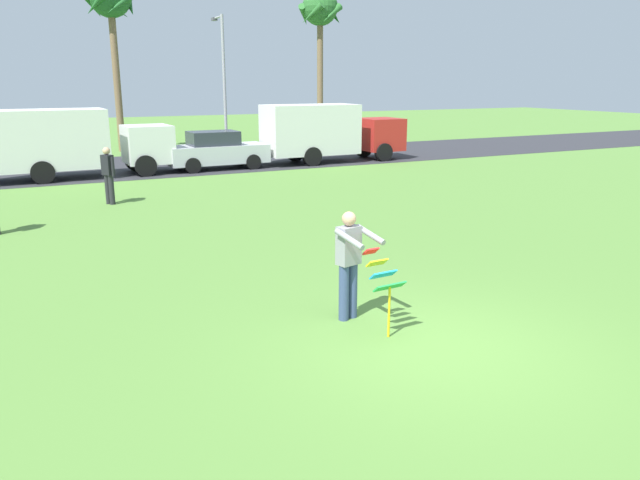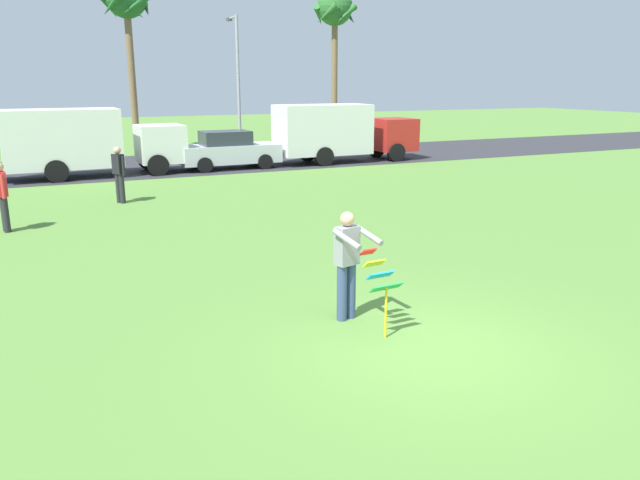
# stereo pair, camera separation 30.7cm
# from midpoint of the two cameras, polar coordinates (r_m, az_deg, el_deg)

# --- Properties ---
(ground_plane) EXTENTS (120.00, 120.00, 0.00)m
(ground_plane) POSITION_cam_midpoint_polar(r_m,az_deg,el_deg) (8.93, 9.70, -9.72)
(ground_plane) COLOR #568438
(road_strip) EXTENTS (120.00, 8.00, 0.01)m
(road_strip) POSITION_cam_midpoint_polar(r_m,az_deg,el_deg) (28.38, -16.18, 6.68)
(road_strip) COLOR #2D2D33
(road_strip) RESTS_ON ground
(person_kite_flyer) EXTENTS (0.66, 0.74, 1.73)m
(person_kite_flyer) POSITION_cam_midpoint_polar(r_m,az_deg,el_deg) (9.44, 1.83, -1.99)
(person_kite_flyer) COLOR #384772
(person_kite_flyer) RESTS_ON ground
(kite_held) EXTENTS (0.52, 0.65, 1.25)m
(kite_held) POSITION_cam_midpoint_polar(r_m,az_deg,el_deg) (8.95, 4.95, -3.58)
(kite_held) COLOR red
(kite_held) RESTS_ON ground
(parked_truck_white_box) EXTENTS (6.77, 2.29, 2.62)m
(parked_truck_white_box) POSITION_cam_midpoint_polar(r_m,az_deg,el_deg) (25.47, -22.52, 8.50)
(parked_truck_white_box) COLOR silver
(parked_truck_white_box) RESTS_ON ground
(parked_car_silver) EXTENTS (4.22, 1.88, 1.60)m
(parked_car_silver) POSITION_cam_midpoint_polar(r_m,az_deg,el_deg) (26.52, -9.98, 8.19)
(parked_car_silver) COLOR silver
(parked_car_silver) RESTS_ON ground
(parked_truck_red_cab) EXTENTS (6.71, 2.15, 2.62)m
(parked_truck_red_cab) POSITION_cam_midpoint_polar(r_m,az_deg,el_deg) (28.37, 0.31, 10.11)
(parked_truck_red_cab) COLOR #B2231E
(parked_truck_red_cab) RESTS_ON ground
(palm_tree_right_near) EXTENTS (2.58, 2.71, 8.82)m
(palm_tree_right_near) POSITION_cam_midpoint_polar(r_m,az_deg,el_deg) (34.71, -19.21, 20.05)
(palm_tree_right_near) COLOR brown
(palm_tree_right_near) RESTS_ON ground
(palm_tree_centre_far) EXTENTS (2.58, 2.71, 8.88)m
(palm_tree_centre_far) POSITION_cam_midpoint_polar(r_m,az_deg,el_deg) (38.28, -0.24, 20.31)
(palm_tree_centre_far) COLOR brown
(palm_tree_centre_far) RESTS_ON ground
(streetlight_pole) EXTENTS (0.24, 1.65, 7.00)m
(streetlight_pole) POSITION_cam_midpoint_polar(r_m,az_deg,el_deg) (34.12, -9.29, 15.04)
(streetlight_pole) COLOR #9E9EA3
(streetlight_pole) RESTS_ON ground
(person_walker_near) EXTENTS (0.37, 0.51, 1.73)m
(person_walker_near) POSITION_cam_midpoint_polar(r_m,az_deg,el_deg) (19.65, -19.58, 5.85)
(person_walker_near) COLOR #26262B
(person_walker_near) RESTS_ON ground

